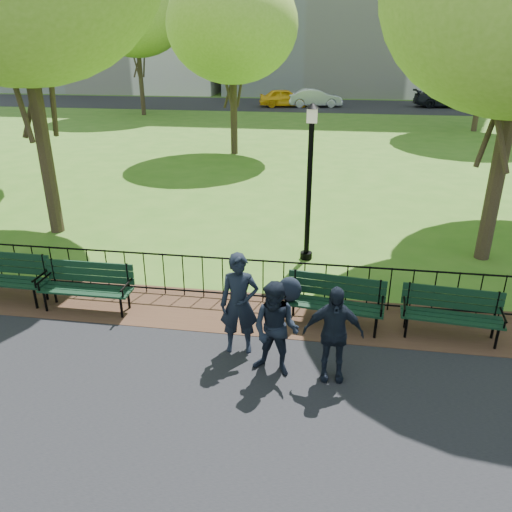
% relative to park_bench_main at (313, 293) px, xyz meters
% --- Properties ---
extents(ground, '(120.00, 120.00, 0.00)m').
position_rel_park_bench_main_xyz_m(ground, '(-0.40, -1.31, -0.63)').
color(ground, '#37661A').
extents(dirt_strip, '(60.00, 1.60, 0.01)m').
position_rel_park_bench_main_xyz_m(dirt_strip, '(-0.40, 0.19, -0.61)').
color(dirt_strip, '#392317').
rests_on(dirt_strip, ground).
extents(far_street, '(70.00, 9.00, 0.01)m').
position_rel_park_bench_main_xyz_m(far_street, '(-0.40, 33.69, -0.62)').
color(far_street, black).
rests_on(far_street, ground).
extents(iron_fence, '(24.06, 0.06, 1.00)m').
position_rel_park_bench_main_xyz_m(iron_fence, '(-0.40, 0.69, -0.13)').
color(iron_fence, black).
rests_on(iron_fence, ground).
extents(park_bench_main, '(1.92, 0.77, 0.99)m').
position_rel_park_bench_main_xyz_m(park_bench_main, '(0.00, 0.00, 0.00)').
color(park_bench_main, black).
rests_on(park_bench_main, ground).
extents(park_bench_left_a, '(1.74, 0.55, 0.99)m').
position_rel_park_bench_main_xyz_m(park_bench_left_a, '(-4.24, -0.07, -0.06)').
color(park_bench_left_a, black).
rests_on(park_bench_left_a, ground).
extents(park_bench_left_b, '(1.82, 0.60, 1.03)m').
position_rel_park_bench_main_xyz_m(park_bench_left_b, '(-6.02, 0.03, -0.04)').
color(park_bench_left_b, black).
rests_on(park_bench_left_b, ground).
extents(park_bench_right_a, '(1.71, 0.67, 0.95)m').
position_rel_park_bench_main_xyz_m(park_bench_right_a, '(2.36, -0.04, -0.09)').
color(park_bench_right_a, black).
rests_on(park_bench_right_a, ground).
extents(lamppost, '(0.32, 0.32, 3.56)m').
position_rel_park_bench_main_xyz_m(lamppost, '(-0.29, 2.95, 1.31)').
color(lamppost, black).
rests_on(lamppost, ground).
extents(tree_far_c, '(5.50, 5.50, 7.66)m').
position_rel_park_bench_main_xyz_m(tree_far_c, '(-4.28, 14.47, 4.69)').
color(tree_far_c, '#2D2116').
rests_on(tree_far_c, ground).
extents(tree_far_w, '(6.76, 6.76, 9.43)m').
position_rel_park_bench_main_xyz_m(tree_far_w, '(-13.06, 26.31, 5.92)').
color(tree_far_w, '#2D2116').
rests_on(tree_far_w, ground).
extents(person_left, '(0.67, 0.49, 1.72)m').
position_rel_park_bench_main_xyz_m(person_left, '(-1.14, -1.04, 0.24)').
color(person_left, black).
rests_on(person_left, asphalt_path).
extents(person_mid, '(0.81, 0.56, 1.53)m').
position_rel_park_bench_main_xyz_m(person_mid, '(-0.49, -1.56, 0.15)').
color(person_mid, black).
rests_on(person_mid, asphalt_path).
extents(person_right, '(0.92, 0.43, 1.53)m').
position_rel_park_bench_main_xyz_m(person_right, '(0.36, -1.54, 0.15)').
color(person_right, black).
rests_on(person_right, asphalt_path).
extents(taxi, '(4.20, 2.32, 1.35)m').
position_rel_park_bench_main_xyz_m(taxi, '(-3.80, 32.32, 0.06)').
color(taxi, yellow).
rests_on(taxi, far_street).
extents(sedan_silver, '(4.32, 2.17, 1.36)m').
position_rel_park_bench_main_xyz_m(sedan_silver, '(-1.49, 32.62, 0.07)').
color(sedan_silver, '#B6B8BE').
rests_on(sedan_silver, far_street).
extents(sedan_dark, '(4.80, 2.31, 1.35)m').
position_rel_park_bench_main_xyz_m(sedan_dark, '(8.42, 33.95, 0.06)').
color(sedan_dark, black).
rests_on(sedan_dark, far_street).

